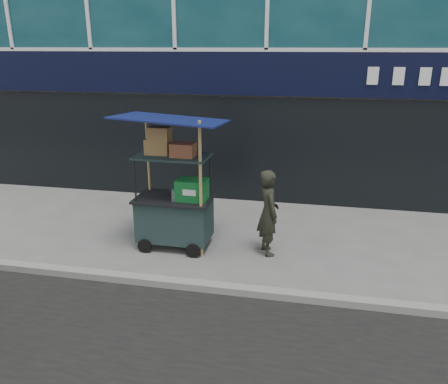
# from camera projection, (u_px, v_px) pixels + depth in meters

# --- Properties ---
(ground) EXTENTS (80.00, 80.00, 0.00)m
(ground) POSITION_uv_depth(u_px,v_px,m) (232.00, 286.00, 6.67)
(ground) COLOR #62625E
(ground) RESTS_ON ground
(curb) EXTENTS (80.00, 0.18, 0.12)m
(curb) POSITION_uv_depth(u_px,v_px,m) (230.00, 289.00, 6.47)
(curb) COLOR gray
(curb) RESTS_ON ground
(vendor_cart) EXTENTS (1.81, 1.30, 2.42)m
(vendor_cart) POSITION_uv_depth(u_px,v_px,m) (175.00, 202.00, 7.74)
(vendor_cart) COLOR black
(vendor_cart) RESTS_ON ground
(vendor_man) EXTENTS (0.56, 0.65, 1.52)m
(vendor_man) POSITION_uv_depth(u_px,v_px,m) (268.00, 213.00, 7.50)
(vendor_man) COLOR black
(vendor_man) RESTS_ON ground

